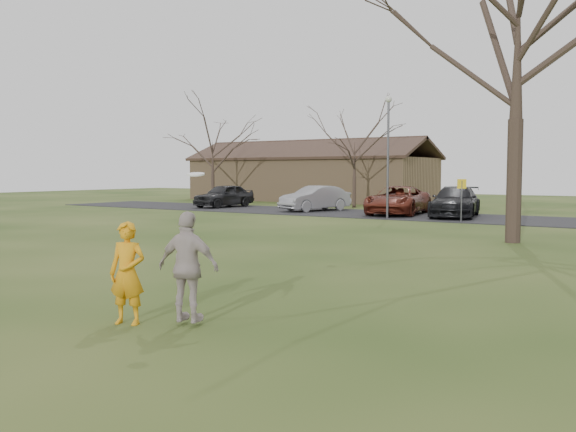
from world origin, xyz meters
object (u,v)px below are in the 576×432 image
Objects in this scene: car_0 at (224,195)px; lamp_post at (388,141)px; building at (310,177)px; player_defender at (127,273)px; car_2 at (398,200)px; catching_play at (188,267)px; big_tree at (518,35)px; car_1 at (315,198)px; car_3 at (455,202)px.

lamp_post reaches higher than car_0.
lamp_post is (14.00, -15.50, 2.04)m from building.
player_defender is 0.08× the size of building.
catching_play reaches higher than car_2.
big_tree is (21.28, -10.56, 6.18)m from car_0.
car_2 is 2.41× the size of catching_play.
player_defender is at bearing -48.73° from car_0.
car_2 is (12.64, -0.22, 0.01)m from car_0.
building is at bearing 129.34° from car_2.
player_defender is 0.12× the size of big_tree.
building reaches higher than car_2.
car_0 is 0.99× the size of car_1.
big_tree reaches higher than catching_play.
building is at bearing 98.16° from car_0.
car_3 is 4.97m from lamp_post.
car_0 is at bearing 106.82° from player_defender.
car_0 is at bearing 171.80° from car_2.
lamp_post is (0.64, -2.84, 3.14)m from car_2.
big_tree is (5.38, -10.34, 6.16)m from car_3.
catching_play is 42.85m from building.
big_tree is (1.50, 14.62, 6.06)m from catching_play.
big_tree reaches higher than lamp_post.
car_0 is 0.33× the size of big_tree.
car_0 is 0.83× the size of car_3.
catching_play is at bearing -81.23° from car_2.
player_defender reaches higher than car_2.
car_3 is 2.33× the size of catching_play.
lamp_post reaches higher than car_1.
lamp_post is (13.28, -3.06, 3.15)m from car_0.
lamp_post is (-5.61, 22.56, 3.15)m from player_defender.
player_defender is 16.45m from big_tree.
building is 1.47× the size of big_tree.
lamp_post reaches higher than player_defender.
building is at bearing 140.77° from car_1.
car_2 is at bearing 3.87° from car_0.
player_defender is at bearing -46.86° from car_1.
car_1 is at bearing 143.27° from big_tree.
player_defender is 25.57m from car_3.
building is (-19.61, 38.06, 1.11)m from player_defender.
big_tree is at bearing 84.15° from catching_play.
car_2 is 4.28m from lamp_post.
big_tree is (8.64, -10.34, 6.17)m from car_2.
big_tree reaches higher than car_0.
car_3 is at bearing 117.49° from big_tree.
player_defender is 0.26× the size of lamp_post.
lamp_post is 11.38m from big_tree.
car_1 is 0.74× the size of lamp_post.
player_defender is 0.35× the size of car_1.
car_3 reaches higher than car_1.
car_2 is at bearing 84.25° from player_defender.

